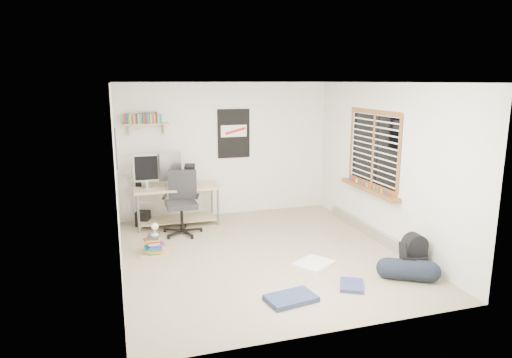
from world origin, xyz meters
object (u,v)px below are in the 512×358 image
object	(u,v)px
backpack	(414,258)
desk	(177,205)
office_chair	(181,206)
book_stack	(154,243)
duffel_bag	(408,270)

from	to	relation	value
backpack	desk	bearing A→B (deg)	136.83
desk	office_chair	size ratio (longest dim) A/B	1.40
backpack	book_stack	size ratio (longest dim) A/B	0.88
duffel_bag	book_stack	world-z (taller)	duffel_bag
book_stack	desk	bearing A→B (deg)	67.93
desk	book_stack	world-z (taller)	desk
office_chair	duffel_bag	distance (m)	3.70
desk	book_stack	xyz separation A→B (m)	(-0.53, -1.30, -0.21)
office_chair	backpack	bearing A→B (deg)	-26.72
desk	duffel_bag	size ratio (longest dim) A/B	2.75
desk	backpack	bearing A→B (deg)	-27.74
desk	office_chair	distance (m)	0.55
office_chair	book_stack	distance (m)	0.98
duffel_bag	book_stack	distance (m)	3.61
backpack	book_stack	xyz separation A→B (m)	(-3.28, 1.72, -0.05)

